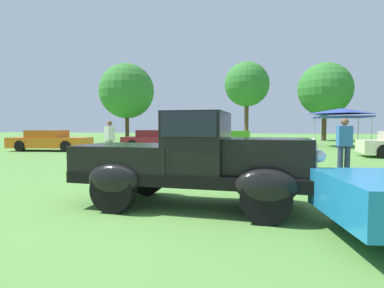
% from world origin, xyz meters
% --- Properties ---
extents(ground_plane, '(120.00, 120.00, 0.00)m').
position_xyz_m(ground_plane, '(0.00, 0.00, 0.00)').
color(ground_plane, '#568C3D').
extents(feature_pickup_truck, '(4.26, 1.85, 1.70)m').
position_xyz_m(feature_pickup_truck, '(0.75, 0.04, 0.86)').
color(feature_pickup_truck, black).
rests_on(feature_pickup_truck, ground_plane).
extents(show_car_orange, '(4.78, 2.27, 1.22)m').
position_xyz_m(show_car_orange, '(-10.47, 10.49, 0.60)').
color(show_car_orange, orange).
rests_on(show_car_orange, ground_plane).
extents(show_car_burgundy, '(3.96, 1.76, 1.22)m').
position_xyz_m(show_car_burgundy, '(-4.66, 12.64, 0.60)').
color(show_car_burgundy, maroon).
rests_on(show_car_burgundy, ground_plane).
extents(show_car_lime, '(4.04, 2.12, 1.22)m').
position_xyz_m(show_car_lime, '(0.40, 11.01, 0.60)').
color(show_car_lime, '#60C62D').
rests_on(show_car_lime, ground_plane).
extents(spectator_near_truck, '(0.31, 0.44, 1.69)m').
position_xyz_m(spectator_near_truck, '(-0.65, 6.67, 0.91)').
color(spectator_near_truck, '#383838').
rests_on(spectator_near_truck, ground_plane).
extents(spectator_between_cars, '(0.33, 0.44, 1.69)m').
position_xyz_m(spectator_between_cars, '(-4.40, 6.51, 0.91)').
color(spectator_between_cars, '#9E998E').
rests_on(spectator_between_cars, ground_plane).
extents(spectator_by_row, '(0.43, 0.30, 1.69)m').
position_xyz_m(spectator_by_row, '(4.26, 4.67, 0.91)').
color(spectator_by_row, '#283351').
rests_on(spectator_by_row, ground_plane).
extents(canopy_tent_left_field, '(3.39, 3.39, 2.71)m').
position_xyz_m(canopy_tent_left_field, '(7.07, 18.34, 2.42)').
color(canopy_tent_left_field, '#B7B7BC').
rests_on(canopy_tent_left_field, ground_plane).
extents(treeline_far_left, '(6.10, 6.10, 8.44)m').
position_xyz_m(treeline_far_left, '(-13.24, 26.89, 5.38)').
color(treeline_far_left, '#47331E').
rests_on(treeline_far_left, ground_plane).
extents(treeline_mid_left, '(4.77, 4.77, 8.35)m').
position_xyz_m(treeline_mid_left, '(-0.13, 28.63, 5.94)').
color(treeline_mid_left, brown).
rests_on(treeline_mid_left, ground_plane).
extents(treeline_center, '(5.31, 5.31, 7.82)m').
position_xyz_m(treeline_center, '(7.63, 28.28, 5.15)').
color(treeline_center, '#47331E').
rests_on(treeline_center, ground_plane).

